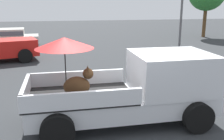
{
  "coord_description": "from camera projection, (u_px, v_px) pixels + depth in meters",
  "views": [
    {
      "loc": [
        -1.55,
        -6.59,
        3.26
      ],
      "look_at": [
        0.01,
        1.53,
        1.1
      ],
      "focal_mm": 42.24,
      "sensor_mm": 36.0,
      "label": 1
    }
  ],
  "objects": [
    {
      "name": "ground_plane",
      "position": [
        122.0,
        122.0,
        7.37
      ],
      "size": [
        80.0,
        80.0,
        0.0
      ],
      "primitive_type": "plane",
      "color": "#2D3033"
    },
    {
      "name": "parked_sedan_near",
      "position": [
        9.0,
        37.0,
        19.24
      ],
      "size": [
        4.44,
        2.26,
        1.33
      ],
      "rotation": [
        0.0,
        0.0,
        3.23
      ],
      "color": "black",
      "rests_on": "ground"
    },
    {
      "name": "pickup_truck_main",
      "position": [
        136.0,
        87.0,
        7.19
      ],
      "size": [
        5.07,
        2.29,
        2.4
      ],
      "rotation": [
        0.0,
        0.0,
        0.01
      ],
      "color": "black",
      "rests_on": "ground"
    }
  ]
}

